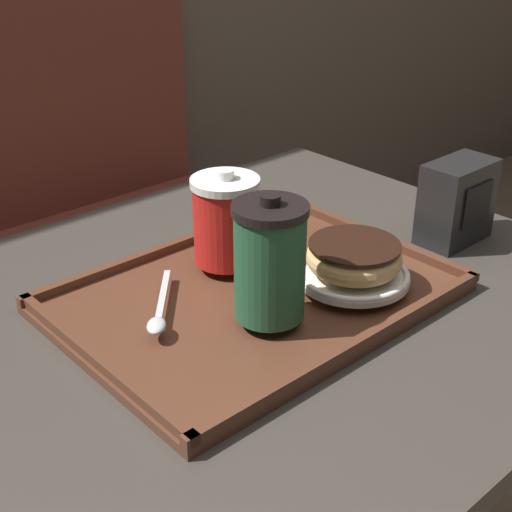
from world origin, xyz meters
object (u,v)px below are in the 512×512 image
at_px(coffee_cup_rear, 226,220).
at_px(spoon, 159,316).
at_px(coffee_cup_front, 270,261).
at_px(donut_chocolate_glazed, 354,257).
at_px(napkin_dispenser, 457,202).

height_order(coffee_cup_rear, spoon, coffee_cup_rear).
relative_size(coffee_cup_front, spoon, 1.21).
xyz_separation_m(coffee_cup_front, donut_chocolate_glazed, (0.14, -0.01, -0.04)).
relative_size(coffee_cup_front, napkin_dispenser, 1.23).
distance_m(coffee_cup_front, coffee_cup_rear, 0.15).
height_order(coffee_cup_rear, donut_chocolate_glazed, coffee_cup_rear).
relative_size(spoon, napkin_dispenser, 1.02).
height_order(coffee_cup_front, donut_chocolate_glazed, coffee_cup_front).
xyz_separation_m(donut_chocolate_glazed, napkin_dispenser, (0.24, 0.01, 0.00)).
xyz_separation_m(donut_chocolate_glazed, spoon, (-0.24, 0.09, -0.03)).
bearing_deg(donut_chocolate_glazed, coffee_cup_front, 175.75).
bearing_deg(donut_chocolate_glazed, spoon, 159.78).
relative_size(coffee_cup_rear, donut_chocolate_glazed, 1.06).
distance_m(coffee_cup_front, napkin_dispenser, 0.38).
distance_m(coffee_cup_rear, donut_chocolate_glazed, 0.17).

